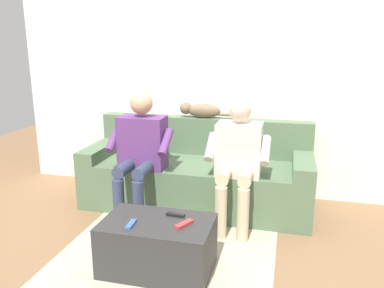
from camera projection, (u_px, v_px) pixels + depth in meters
The scene contains 11 objects.
ground_plane at pixel (177, 237), 3.22m from camera, with size 8.00×8.00×0.00m, color #846042.
back_wall at pixel (208, 65), 3.98m from camera, with size 4.19×0.06×2.70m, color silver.
couch at pixel (197, 176), 3.82m from camera, with size 2.18×0.79×0.83m.
coffee_table at pixel (158, 245), 2.72m from camera, with size 0.77×0.48×0.37m.
person_left_seated at pixel (238, 156), 3.29m from camera, with size 0.54×0.53×1.11m.
person_right_seated at pixel (140, 148), 3.48m from camera, with size 0.57×0.54×1.15m.
cat_on_backrest at pixel (200, 110), 3.94m from camera, with size 0.58×0.13×0.16m.
remote_blue at pixel (131, 224), 2.61m from camera, with size 0.13×0.04×0.02m, color #3860B7.
remote_red at pixel (184, 224), 2.61m from camera, with size 0.15×0.04×0.02m, color #B73333.
remote_black at pixel (176, 215), 2.75m from camera, with size 0.13×0.04×0.02m, color black.
floor_rug at pixel (165, 257), 2.92m from camera, with size 1.61×1.80×0.01m, color #B7AD93.
Camera 1 is at (-0.83, 3.40, 1.57)m, focal length 36.21 mm.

